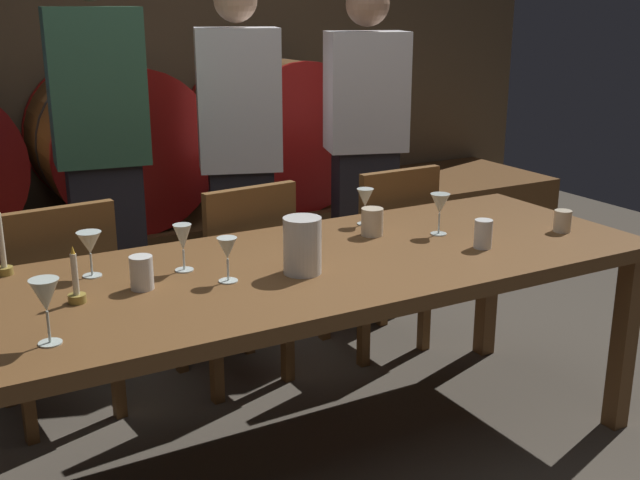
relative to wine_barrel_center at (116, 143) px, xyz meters
The scene contains 24 objects.
back_wall 0.65m from the wine_barrel_center, 89.90° to the left, with size 6.17×0.24×2.42m, color brown.
barrel_shelf 0.63m from the wine_barrel_center, ahead, with size 5.55×0.90×0.46m, color brown.
wine_barrel_center is the anchor object (origin of this frame).
wine_barrel_right 0.92m from the wine_barrel_center, ahead, with size 0.82×0.77×0.82m.
dining_table 1.91m from the wine_barrel_center, 86.35° to the right, with size 2.42×0.88×0.74m.
chair_left 1.37m from the wine_barrel_center, 115.85° to the right, with size 0.43×0.43×0.88m.
chair_center 1.30m from the wine_barrel_center, 83.34° to the right, with size 0.44×0.44×0.88m.
chair_right 1.56m from the wine_barrel_center, 55.73° to the right, with size 0.41×0.41×0.88m.
guest_center_left 0.82m from the wine_barrel_center, 109.11° to the right, with size 0.41×0.29×1.78m.
guest_center_right 0.79m from the wine_barrel_center, 59.02° to the right, with size 0.44×0.35×1.68m.
guest_far_right 1.31m from the wine_barrel_center, 39.35° to the right, with size 0.44×0.35×1.67m.
candle_left 1.72m from the wine_barrel_center, 117.20° to the right, with size 0.05×0.05×0.23m.
candle_right 2.00m from the wine_barrel_center, 108.78° to the right, with size 0.05×0.05×0.17m.
pitcher 1.98m from the wine_barrel_center, 88.67° to the right, with size 0.12×0.12×0.18m.
wine_glass_far_left 2.28m from the wine_barrel_center, 109.71° to the right, with size 0.08×0.08×0.17m.
wine_glass_left 1.77m from the wine_barrel_center, 108.07° to the right, with size 0.08×0.08×0.15m.
wine_glass_center_left 1.79m from the wine_barrel_center, 98.86° to the right, with size 0.06×0.06×0.15m.
wine_glass_center_right 1.95m from the wine_barrel_center, 95.70° to the right, with size 0.06×0.06×0.14m.
wine_glass_right 1.68m from the wine_barrel_center, 71.66° to the right, with size 0.07×0.07×0.14m.
wine_glass_far_right 1.97m from the wine_barrel_center, 69.38° to the right, with size 0.07×0.07×0.15m.
cup_far_left 1.92m from the wine_barrel_center, 103.37° to the right, with size 0.07×0.07×0.10m, color white.
cup_center_left 1.79m from the wine_barrel_center, 74.78° to the right, with size 0.08×0.08×0.10m, color beige.
cup_center_right 2.18m from the wine_barrel_center, 70.57° to the right, with size 0.06×0.06×0.10m, color white.
cup_far_right 2.33m from the wine_barrel_center, 61.18° to the right, with size 0.07×0.07×0.08m, color beige.
Camera 1 is at (-1.07, -1.89, 1.57)m, focal length 44.10 mm.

